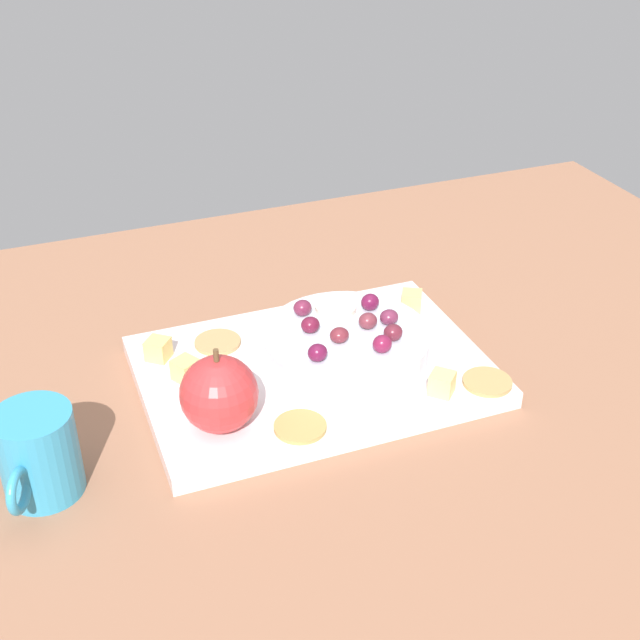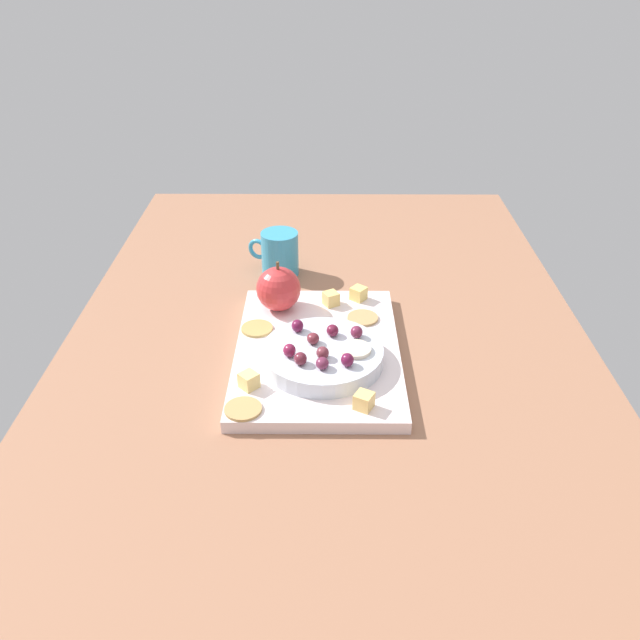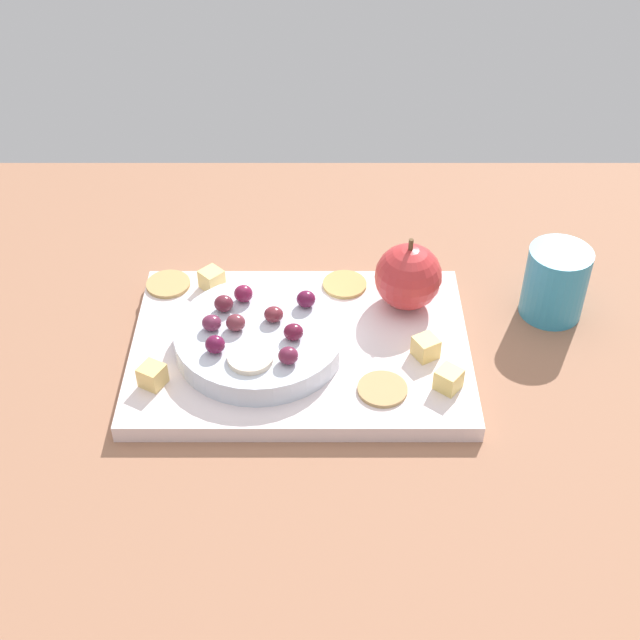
{
  "view_description": "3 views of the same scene",
  "coord_description": "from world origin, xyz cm",
  "px_view_note": "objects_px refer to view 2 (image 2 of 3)",
  "views": [
    {
      "loc": [
        21.85,
        68.67,
        54.56
      ],
      "look_at": [
        -5.1,
        -1.13,
        8.67
      ],
      "focal_mm": 47.5,
      "sensor_mm": 36.0,
      "label": 1
    },
    {
      "loc": [
        -85.35,
        0.53,
        59.76
      ],
      "look_at": [
        -3.75,
        1.1,
        10.29
      ],
      "focal_mm": 37.07,
      "sensor_mm": 36.0,
      "label": 2
    },
    {
      "loc": [
        -1.24,
        -66.24,
        65.49
      ],
      "look_at": [
        -1.1,
        1.68,
        8.12
      ],
      "focal_mm": 49.13,
      "sensor_mm": 36.0,
      "label": 3
    }
  ],
  "objects_px": {
    "cracker_2": "(243,409)",
    "grape_1": "(313,338)",
    "cheese_cube_3": "(331,299)",
    "cracker_0": "(257,329)",
    "grape_0": "(323,353)",
    "cup": "(279,253)",
    "cheese_cube_2": "(364,401)",
    "grape_8": "(300,359)",
    "platter": "(317,352)",
    "grape_7": "(297,326)",
    "apple_slice_0": "(355,349)",
    "grape_4": "(322,363)",
    "grape_3": "(289,350)",
    "cheese_cube_0": "(249,380)",
    "apple_whole": "(278,289)",
    "grape_5": "(333,330)",
    "grape_2": "(357,332)",
    "grape_6": "(347,360)",
    "cracker_1": "(363,318)",
    "cheese_cube_1": "(358,293)",
    "serving_dish": "(323,356)"
  },
  "relations": [
    {
      "from": "cracker_2",
      "to": "grape_4",
      "type": "height_order",
      "value": "grape_4"
    },
    {
      "from": "grape_3",
      "to": "serving_dish",
      "type": "bearing_deg",
      "value": -67.64
    },
    {
      "from": "cracker_0",
      "to": "grape_8",
      "type": "relative_size",
      "value": 2.47
    },
    {
      "from": "cheese_cube_3",
      "to": "cracker_1",
      "type": "distance_m",
      "value": 0.07
    },
    {
      "from": "grape_0",
      "to": "cracker_0",
      "type": "bearing_deg",
      "value": 42.32
    },
    {
      "from": "grape_8",
      "to": "grape_3",
      "type": "bearing_deg",
      "value": 39.3
    },
    {
      "from": "serving_dish",
      "to": "cracker_0",
      "type": "bearing_deg",
      "value": 49.03
    },
    {
      "from": "cheese_cube_0",
      "to": "cheese_cube_1",
      "type": "relative_size",
      "value": 1.0
    },
    {
      "from": "serving_dish",
      "to": "grape_1",
      "type": "bearing_deg",
      "value": 44.41
    },
    {
      "from": "serving_dish",
      "to": "cup",
      "type": "distance_m",
      "value": 0.33
    },
    {
      "from": "cheese_cube_1",
      "to": "grape_1",
      "type": "distance_m",
      "value": 0.19
    },
    {
      "from": "grape_1",
      "to": "cup",
      "type": "distance_m",
      "value": 0.31
    },
    {
      "from": "grape_2",
      "to": "cheese_cube_0",
      "type": "bearing_deg",
      "value": 121.0
    },
    {
      "from": "cheese_cube_2",
      "to": "grape_8",
      "type": "distance_m",
      "value": 0.11
    },
    {
      "from": "cracker_2",
      "to": "grape_1",
      "type": "distance_m",
      "value": 0.15
    },
    {
      "from": "grape_1",
      "to": "cup",
      "type": "height_order",
      "value": "cup"
    },
    {
      "from": "cracker_2",
      "to": "grape_4",
      "type": "xyz_separation_m",
      "value": [
        0.06,
        -0.1,
        0.03
      ]
    },
    {
      "from": "platter",
      "to": "cracker_0",
      "type": "xyz_separation_m",
      "value": [
        0.05,
        0.09,
        0.01
      ]
    },
    {
      "from": "grape_7",
      "to": "apple_slice_0",
      "type": "relative_size",
      "value": 0.44
    },
    {
      "from": "cheese_cube_0",
      "to": "cracker_2",
      "type": "bearing_deg",
      "value": 176.54
    },
    {
      "from": "grape_3",
      "to": "grape_7",
      "type": "height_order",
      "value": "same"
    },
    {
      "from": "grape_0",
      "to": "cup",
      "type": "relative_size",
      "value": 0.21
    },
    {
      "from": "cheese_cube_0",
      "to": "grape_5",
      "type": "distance_m",
      "value": 0.15
    },
    {
      "from": "cheese_cube_3",
      "to": "cup",
      "type": "relative_size",
      "value": 0.23
    },
    {
      "from": "cheese_cube_0",
      "to": "cracker_1",
      "type": "distance_m",
      "value": 0.24
    },
    {
      "from": "platter",
      "to": "cheese_cube_2",
      "type": "xyz_separation_m",
      "value": [
        -0.14,
        -0.06,
        0.02
      ]
    },
    {
      "from": "cup",
      "to": "platter",
      "type": "bearing_deg",
      "value": -165.17
    },
    {
      "from": "platter",
      "to": "apple_whole",
      "type": "xyz_separation_m",
      "value": [
        0.11,
        0.06,
        0.05
      ]
    },
    {
      "from": "cracker_0",
      "to": "grape_8",
      "type": "bearing_deg",
      "value": -150.43
    },
    {
      "from": "apple_whole",
      "to": "grape_4",
      "type": "distance_m",
      "value": 0.22
    },
    {
      "from": "grape_7",
      "to": "apple_slice_0",
      "type": "xyz_separation_m",
      "value": [
        -0.05,
        -0.08,
        -0.01
      ]
    },
    {
      "from": "cracker_2",
      "to": "grape_1",
      "type": "xyz_separation_m",
      "value": [
        0.12,
        -0.09,
        0.03
      ]
    },
    {
      "from": "platter",
      "to": "cheese_cube_3",
      "type": "distance_m",
      "value": 0.13
    },
    {
      "from": "grape_2",
      "to": "grape_6",
      "type": "height_order",
      "value": "grape_6"
    },
    {
      "from": "cheese_cube_3",
      "to": "cracker_0",
      "type": "xyz_separation_m",
      "value": [
        -0.08,
        0.12,
        -0.01
      ]
    },
    {
      "from": "grape_1",
      "to": "grape_7",
      "type": "distance_m",
      "value": 0.04
    },
    {
      "from": "cheese_cube_2",
      "to": "apple_whole",
      "type": "bearing_deg",
      "value": 26.03
    },
    {
      "from": "grape_1",
      "to": "grape_3",
      "type": "xyz_separation_m",
      "value": [
        -0.03,
        0.03,
        0.0
      ]
    },
    {
      "from": "grape_3",
      "to": "grape_8",
      "type": "relative_size",
      "value": 1.0
    },
    {
      "from": "platter",
      "to": "cheese_cube_0",
      "type": "height_order",
      "value": "cheese_cube_0"
    },
    {
      "from": "cracker_0",
      "to": "cracker_2",
      "type": "bearing_deg",
      "value": 179.83
    },
    {
      "from": "grape_1",
      "to": "cup",
      "type": "xyz_separation_m",
      "value": [
        0.3,
        0.07,
        -0.01
      ]
    },
    {
      "from": "cracker_2",
      "to": "grape_2",
      "type": "distance_m",
      "value": 0.21
    },
    {
      "from": "cracker_2",
      "to": "grape_8",
      "type": "relative_size",
      "value": 2.47
    },
    {
      "from": "cracker_2",
      "to": "grape_0",
      "type": "bearing_deg",
      "value": -50.46
    },
    {
      "from": "apple_whole",
      "to": "grape_7",
      "type": "distance_m",
      "value": 0.11
    },
    {
      "from": "grape_0",
      "to": "grape_6",
      "type": "height_order",
      "value": "grape_6"
    },
    {
      "from": "cracker_0",
      "to": "grape_3",
      "type": "distance_m",
      "value": 0.13
    },
    {
      "from": "serving_dish",
      "to": "cracker_2",
      "type": "distance_m",
      "value": 0.15
    },
    {
      "from": "cracker_0",
      "to": "grape_3",
      "type": "bearing_deg",
      "value": -152.42
    }
  ]
}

